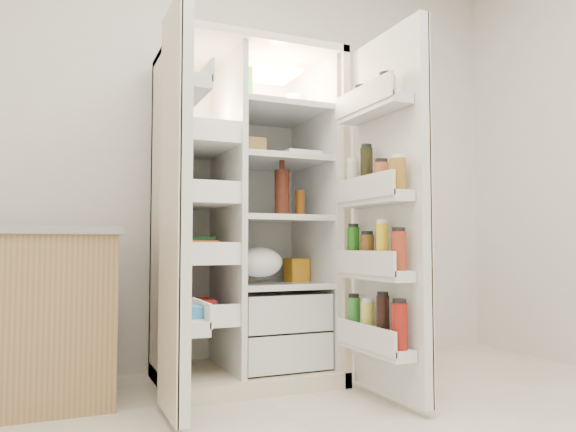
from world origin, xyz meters
name	(u,v)px	position (x,y,z in m)	size (l,w,h in m)	color
wall_back	(222,146)	(0.00, 2.00, 1.35)	(4.00, 0.02, 2.70)	silver
refrigerator	(246,244)	(0.04, 1.65, 0.74)	(0.92, 0.70, 1.80)	beige
freezer_door	(176,208)	(-0.48, 1.05, 0.89)	(0.15, 0.40, 1.72)	silver
fridge_door	(386,216)	(0.50, 0.96, 0.87)	(0.17, 0.58, 1.72)	silver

